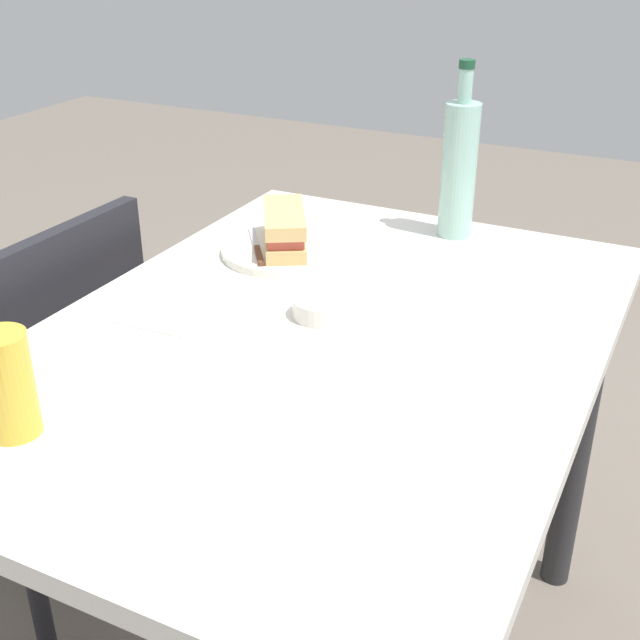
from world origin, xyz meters
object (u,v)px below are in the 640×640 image
Objects in this scene: dining_table at (320,404)px; baguette_sandwich_near at (285,229)px; chair_far at (44,400)px; olive_bowl at (322,307)px; beer_glass at (7,385)px; plate_near at (285,250)px; water_bottle at (459,167)px; knife_near at (257,248)px.

dining_table is 5.82× the size of baguette_sandwich_near.
chair_far is 9.37× the size of olive_bowl.
beer_glass is at bearing -136.02° from chair_far.
baguette_sandwich_near is at bearing -58.55° from chair_far.
chair_far is 3.71× the size of plate_near.
water_bottle is at bearing -16.99° from beer_glass.
water_bottle reaches higher than chair_far.
knife_near is 0.47× the size of water_bottle.
baguette_sandwich_near reaches higher than olive_bowl.
plate_near is at bearing 41.19° from olive_bowl.
knife_near is 0.26m from olive_bowl.
plate_near is 1.20× the size of baguette_sandwich_near.
water_bottle is (0.47, -0.64, 0.42)m from chair_far.
baguette_sandwich_near is 1.26× the size of knife_near.
beer_glass is (-0.39, 0.21, 0.19)m from dining_table.
beer_glass is (-0.60, -0.02, 0.05)m from knife_near.
plate_near is 2.53× the size of olive_bowl.
plate_near is at bearing 38.19° from dining_table.
baguette_sandwich_near reaches higher than dining_table.
chair_far is 0.65m from beer_glass.
water_bottle is (0.26, -0.28, 0.11)m from knife_near.
baguette_sandwich_near is 0.34m from water_bottle.
olive_bowl is at bearing -138.81° from baguette_sandwich_near.
dining_table is 0.61m from chair_far.
chair_far reaches higher than plate_near.
chair_far is 0.90m from water_bottle.
dining_table is at bearing -156.64° from olive_bowl.
water_bottle is at bearing -53.57° from chair_far.
chair_far is at bearing 90.12° from dining_table.
dining_table is at bearing -28.48° from beer_glass.
plate_near is (0.24, -0.40, 0.29)m from chair_far.
knife_near is at bearing 133.10° from baguette_sandwich_near.
dining_table is at bearing 173.79° from water_bottle.
knife_near is at bearing -59.98° from chair_far.
dining_table is 0.54m from water_bottle.
knife_near is at bearing 133.37° from water_bottle.
knife_near is 0.60m from beer_glass.
dining_table is 0.15m from olive_bowl.
olive_bowl is at bearing 23.36° from dining_table.
knife_near is (0.21, 0.23, 0.14)m from dining_table.
chair_far is at bearing 95.00° from olive_bowl.
chair_far is 4.44× the size of baguette_sandwich_near.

